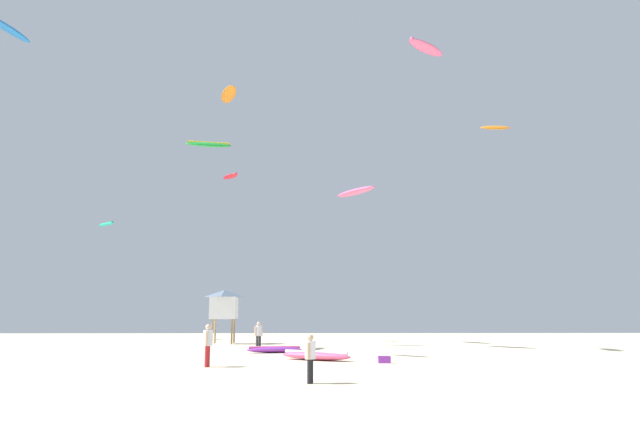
% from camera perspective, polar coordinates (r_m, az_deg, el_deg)
% --- Properties ---
extents(ground_plane, '(120.00, 120.00, 0.00)m').
position_cam_1_polar(ground_plane, '(14.74, 1.47, -18.27)').
color(ground_plane, beige).
extents(person_foreground, '(0.35, 0.49, 1.54)m').
position_cam_1_polar(person_foreground, '(19.37, -0.95, -13.60)').
color(person_foreground, black).
rests_on(person_foreground, ground).
extents(person_midground, '(0.50, 0.40, 1.77)m').
position_cam_1_polar(person_midground, '(38.57, -6.01, -11.54)').
color(person_midground, '#2D2D33').
rests_on(person_midground, ground).
extents(person_left, '(0.40, 0.59, 1.78)m').
position_cam_1_polar(person_left, '(25.97, -10.88, -12.20)').
color(person_left, '#B21E23').
rests_on(person_left, ground).
extents(kite_grounded_near, '(3.84, 3.03, 0.50)m').
position_cam_1_polar(kite_grounded_near, '(29.34, -0.42, -13.69)').
color(kite_grounded_near, '#E5598C').
rests_on(kite_grounded_near, ground).
extents(kite_grounded_mid, '(3.37, 1.50, 0.42)m').
position_cam_1_polar(kite_grounded_mid, '(35.25, -4.46, -13.09)').
color(kite_grounded_mid, purple).
rests_on(kite_grounded_mid, ground).
extents(lifeguard_tower, '(2.30, 2.30, 4.15)m').
position_cam_1_polar(lifeguard_tower, '(46.90, -9.34, -8.70)').
color(lifeguard_tower, '#8C704C').
rests_on(lifeguard_tower, ground).
extents(cooler_box, '(0.56, 0.36, 0.32)m').
position_cam_1_polar(cooler_box, '(27.81, 6.28, -13.97)').
color(cooler_box, purple).
rests_on(cooler_box, ground).
extents(kite_aloft_0, '(1.94, 2.26, 0.36)m').
position_cam_1_polar(kite_aloft_0, '(52.47, -8.73, 3.60)').
color(kite_aloft_0, red).
extents(kite_aloft_1, '(2.26, 4.24, 0.47)m').
position_cam_1_polar(kite_aloft_1, '(51.73, -8.90, 11.39)').
color(kite_aloft_1, orange).
extents(kite_aloft_2, '(2.44, 2.48, 0.40)m').
position_cam_1_polar(kite_aloft_2, '(58.59, -20.11, -0.99)').
color(kite_aloft_2, '#19B29E').
extents(kite_aloft_4, '(2.26, 4.47, 0.77)m').
position_cam_1_polar(kite_aloft_4, '(48.19, -28.14, 15.61)').
color(kite_aloft_4, blue).
extents(kite_aloft_5, '(3.16, 3.01, 0.42)m').
position_cam_1_polar(kite_aloft_5, '(39.67, 10.31, 15.62)').
color(kite_aloft_5, '#E5598C').
extents(kite_aloft_6, '(3.24, 4.04, 0.53)m').
position_cam_1_polar(kite_aloft_6, '(41.96, 3.50, 2.13)').
color(kite_aloft_6, '#E5598C').
extents(kite_aloft_7, '(3.55, 1.63, 0.71)m').
position_cam_1_polar(kite_aloft_7, '(45.47, -10.80, 6.63)').
color(kite_aloft_7, green).
extents(kite_aloft_9, '(2.73, 0.81, 0.68)m').
position_cam_1_polar(kite_aloft_9, '(55.90, 16.73, 8.02)').
color(kite_aloft_9, orange).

